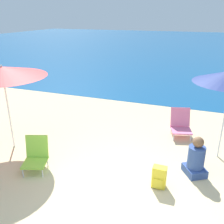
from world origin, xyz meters
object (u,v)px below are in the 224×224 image
person_seated_near (196,159)px  backpack_yellow (159,177)px  beach_umbrella_red (2,72)px  beach_chair_pink (181,124)px  beach_chair_lime (36,155)px

person_seated_near → backpack_yellow: (-0.61, -0.66, -0.13)m
beach_umbrella_red → backpack_yellow: beach_umbrella_red is taller
beach_umbrella_red → person_seated_near: bearing=4.6°
beach_chair_pink → backpack_yellow: 2.37m
beach_chair_lime → backpack_yellow: size_ratio=1.62×
beach_chair_lime → beach_chair_pink: bearing=25.5°
beach_chair_lime → beach_chair_pink: 3.74m
person_seated_near → backpack_yellow: person_seated_near is taller
beach_chair_pink → beach_chair_lime: bearing=-151.5°
beach_chair_pink → person_seated_near: size_ratio=0.86×
backpack_yellow → beach_umbrella_red: bearing=175.0°
beach_chair_pink → beach_umbrella_red: bearing=-167.9°
beach_umbrella_red → backpack_yellow: bearing=-5.0°
beach_chair_pink → person_seated_near: bearing=-90.8°
beach_umbrella_red → backpack_yellow: 4.01m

